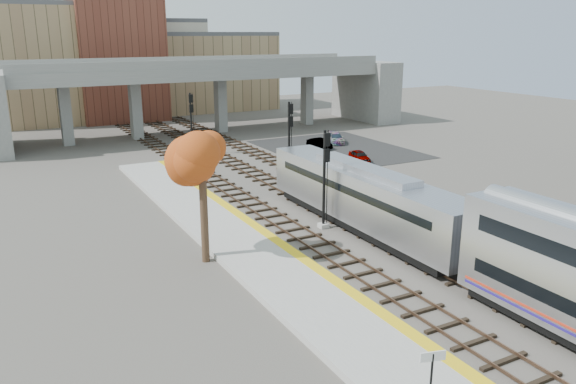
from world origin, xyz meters
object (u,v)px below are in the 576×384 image
car_a (359,156)px  car_c (336,138)px  car_b (319,143)px  signal_mast_mid (289,142)px  locomotive (363,197)px  signal_mast_far (192,125)px  tree (202,160)px  signal_mast_near (325,182)px

car_a → car_c: car_c is taller
car_a → car_b: (-0.03, 7.66, -0.01)m
signal_mast_mid → car_a: bearing=15.9°
locomotive → signal_mast_mid: signal_mast_mid is taller
signal_mast_mid → car_a: 10.23m
signal_mast_far → car_a: 17.91m
locomotive → signal_mast_mid: size_ratio=2.77×
locomotive → car_c: (14.75, 25.92, -1.66)m
tree → car_a: (22.49, 16.66, -5.35)m
signal_mast_near → signal_mast_far: 26.49m
signal_mast_near → car_a: 20.45m
signal_mast_mid → tree: 19.26m
signal_mast_far → signal_mast_mid: bearing=-73.8°
signal_mast_near → car_b: (13.54, 22.74, -2.59)m
locomotive → signal_mast_far: signal_mast_far is taller
signal_mast_far → car_b: size_ratio=1.93×
car_a → signal_mast_mid: bearing=-151.1°
signal_mast_near → signal_mast_far: signal_mast_near is taller
signal_mast_near → signal_mast_mid: (4.10, 12.39, 0.19)m
locomotive → car_b: 26.81m
tree → car_c: (25.77, 26.06, -5.34)m
tree → car_a: tree is taller
signal_mast_far → car_a: signal_mast_far is taller
tree → car_b: (22.46, 24.32, -5.37)m
signal_mast_mid → car_a: signal_mast_mid is taller
locomotive → tree: size_ratio=2.37×
locomotive → car_b: (11.44, 24.19, -1.68)m
signal_mast_near → car_a: bearing=48.0°
car_b → car_c: bearing=20.2°
signal_mast_mid → signal_mast_near: bearing=-108.3°
signal_mast_near → tree: 9.47m
signal_mast_near → car_c: 29.83m
signal_mast_near → signal_mast_mid: signal_mast_mid is taller
locomotive → car_c: 29.87m
car_a → tree: bearing=-130.4°
tree → car_b: bearing=47.3°
signal_mast_near → car_c: (16.85, 24.48, -2.57)m
car_b → car_c: (3.31, 1.74, 0.02)m
signal_mast_near → signal_mast_far: bearing=90.0°
signal_mast_mid → signal_mast_far: bearing=106.2°
tree → car_a: bearing=36.5°
locomotive → signal_mast_far: 28.03m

